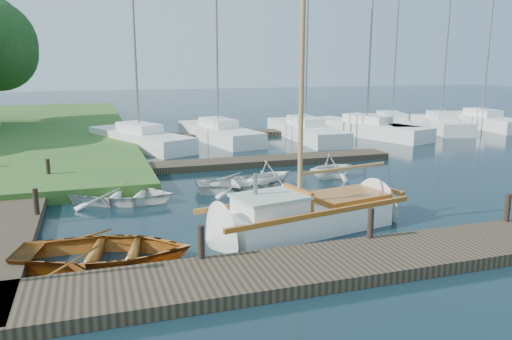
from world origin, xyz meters
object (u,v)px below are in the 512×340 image
object	(u,v)px
mooring_post_3	(507,208)
mooring_post_5	(48,169)
mooring_post_2	(371,223)
marina_boat_6	(441,123)
sailboat	(309,217)
marina_boat_3	(305,130)
marina_boat_1	(218,132)
marina_boat_5	(392,124)
marina_boat_7	(482,120)
tender_b	(269,173)
tender_c	(242,181)
tender_a	(123,192)
dinghy	(104,248)
mooring_post_1	(201,242)
mooring_post_4	(36,201)
marina_boat_4	(367,127)
tender_d	(332,165)
marina_boat_0	(139,137)

from	to	relation	value
mooring_post_3	mooring_post_5	distance (m)	16.40
mooring_post_2	marina_boat_6	distance (m)	25.42
sailboat	marina_boat_6	size ratio (longest dim) A/B	0.89
marina_boat_3	marina_boat_1	bearing A→B (deg)	84.05
mooring_post_5	marina_boat_5	bearing A→B (deg)	23.64
mooring_post_2	marina_boat_1	world-z (taller)	marina_boat_1
marina_boat_7	tender_b	bearing A→B (deg)	125.83
tender_b	tender_c	xyz separation A→B (m)	(-1.10, 0.06, -0.25)
sailboat	tender_c	xyz separation A→B (m)	(-0.59, 4.97, 0.02)
mooring_post_3	tender_a	bearing A→B (deg)	147.36
mooring_post_2	tender_c	world-z (taller)	mooring_post_2
tender_a	marina_boat_6	xyz separation A→B (m)	(22.94, 12.20, 0.21)
dinghy	marina_boat_3	size ratio (longest dim) A/B	0.39
mooring_post_2	mooring_post_1	bearing A→B (deg)	180.00
marina_boat_1	marina_boat_5	distance (m)	12.70
mooring_post_4	dinghy	size ratio (longest dim) A/B	0.19
mooring_post_3	mooring_post_4	distance (m)	13.93
mooring_post_1	marina_boat_6	xyz separation A→B (m)	(21.56, 18.85, -0.12)
dinghy	marina_boat_4	size ratio (longest dim) A/B	0.39
sailboat	tender_d	size ratio (longest dim) A/B	4.50
tender_b	mooring_post_4	bearing A→B (deg)	78.60
marina_boat_4	tender_b	bearing A→B (deg)	118.55
marina_boat_0	marina_boat_5	bearing A→B (deg)	-110.79
mooring_post_3	mooring_post_5	bearing A→B (deg)	142.43
marina_boat_1	marina_boat_4	distance (m)	10.09
mooring_post_1	mooring_post_2	distance (m)	4.50
mooring_post_4	mooring_post_1	bearing A→B (deg)	-51.34
tender_a	marina_boat_6	distance (m)	25.98
marina_boat_6	tender_b	bearing A→B (deg)	142.08
tender_a	marina_boat_6	bearing A→B (deg)	-39.06
dinghy	marina_boat_0	xyz separation A→B (m)	(2.48, 17.44, 0.13)
mooring_post_3	mooring_post_5	size ratio (longest dim) A/B	1.00
tender_a	marina_boat_4	xyz separation A→B (m)	(16.71, 11.87, 0.19)
tender_c	marina_boat_4	size ratio (longest dim) A/B	0.33
mooring_post_2	mooring_post_4	distance (m)	9.86
dinghy	marina_boat_6	xyz separation A→B (m)	(23.71, 17.78, 0.15)
tender_c	tender_d	world-z (taller)	tender_d
tender_d	dinghy	bearing A→B (deg)	115.01
marina_boat_0	marina_boat_3	distance (m)	10.56
marina_boat_6	marina_boat_5	bearing A→B (deg)	95.46
mooring_post_3	marina_boat_5	size ratio (longest dim) A/B	0.08
tender_a	marina_boat_1	world-z (taller)	marina_boat_1
mooring_post_4	dinghy	bearing A→B (deg)	-64.81
mooring_post_4	dinghy	distance (m)	4.35
mooring_post_1	marina_boat_1	world-z (taller)	marina_boat_1
sailboat	mooring_post_5	bearing A→B (deg)	122.34
mooring_post_1	tender_d	size ratio (longest dim) A/B	0.37
dinghy	marina_boat_6	size ratio (longest dim) A/B	0.38
mooring_post_3	marina_boat_1	world-z (taller)	marina_boat_1
mooring_post_3	tender_d	world-z (taller)	tender_d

